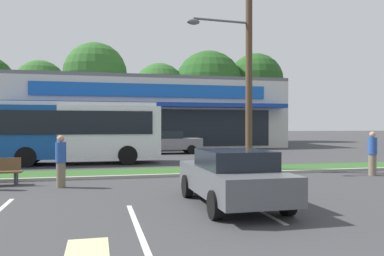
{
  "coord_description": "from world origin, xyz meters",
  "views": [
    {
      "loc": [
        -2.09,
        -2.55,
        2.06
      ],
      "look_at": [
        2.9,
        18.1,
        1.9
      ],
      "focal_mm": 36.73,
      "sensor_mm": 36.0,
      "label": 1
    }
  ],
  "objects": [
    {
      "name": "curb_lip",
      "position": [
        0.0,
        12.78,
        0.06
      ],
      "size": [
        56.0,
        0.24,
        0.12
      ],
      "primitive_type": "cube",
      "color": "#99968C",
      "rests_on": "ground_plane"
    },
    {
      "name": "tree_far_right",
      "position": [
        17.28,
        43.48,
        7.6
      ],
      "size": [
        6.86,
        6.86,
        11.05
      ],
      "color": "#473323",
      "rests_on": "ground_plane"
    },
    {
      "name": "tree_right",
      "position": [
        11.1,
        43.34,
        6.92
      ],
      "size": [
        8.27,
        8.27,
        11.06
      ],
      "color": "#473323",
      "rests_on": "ground_plane"
    },
    {
      "name": "pedestrian_by_pole",
      "position": [
        -3.26,
        11.02,
        0.87
      ],
      "size": [
        0.35,
        0.35,
        1.73
      ],
      "rotation": [
        0.0,
        0.0,
        2.26
      ],
      "color": "#726651",
      "rests_on": "ground_plane"
    },
    {
      "name": "parking_stripe_2",
      "position": [
        1.7,
        7.21,
        0.0
      ],
      "size": [
        0.12,
        4.8,
        0.01
      ],
      "primitive_type": "cube",
      "color": "silver",
      "rests_on": "ground_plane"
    },
    {
      "name": "car_1",
      "position": [
        3.0,
        25.4,
        0.82
      ],
      "size": [
        4.42,
        2.02,
        1.61
      ],
      "color": "slate",
      "rests_on": "ground_plane"
    },
    {
      "name": "utility_pole",
      "position": [
        4.31,
        13.8,
        4.92
      ],
      "size": [
        3.03,
        2.4,
        9.15
      ],
      "color": "#4C3826",
      "rests_on": "ground_plane"
    },
    {
      "name": "parking_stripe_1",
      "position": [
        -1.31,
        5.16,
        0.0
      ],
      "size": [
        0.12,
        4.8,
        0.01
      ],
      "primitive_type": "cube",
      "color": "silver",
      "rests_on": "ground_plane"
    },
    {
      "name": "grass_median",
      "position": [
        0.0,
        14.0,
        0.06
      ],
      "size": [
        56.0,
        2.2,
        0.12
      ],
      "primitive_type": "cube",
      "color": "#2D5B23",
      "rests_on": "ground_plane"
    },
    {
      "name": "pedestrian_far",
      "position": [
        8.82,
        11.25,
        0.9
      ],
      "size": [
        0.36,
        0.36,
        1.79
      ],
      "rotation": [
        0.0,
        0.0,
        3.14
      ],
      "color": "#726651",
      "rests_on": "ground_plane"
    },
    {
      "name": "car_0",
      "position": [
        1.26,
        6.94,
        0.75
      ],
      "size": [
        1.93,
        4.41,
        1.43
      ],
      "rotation": [
        0.0,
        0.0,
        1.57
      ],
      "color": "#515459",
      "rests_on": "ground_plane"
    },
    {
      "name": "storefront_building",
      "position": [
        2.53,
        36.89,
        3.17
      ],
      "size": [
        24.59,
        15.11,
        6.33
      ],
      "color": "beige",
      "rests_on": "ground_plane"
    },
    {
      "name": "lot_arrow",
      "position": [
        -2.25,
        3.99,
        0.0
      ],
      "size": [
        0.7,
        1.6,
        0.01
      ],
      "primitive_type": "cube",
      "color": "beige",
      "rests_on": "ground_plane"
    },
    {
      "name": "tree_mid_right",
      "position": [
        5.18,
        43.98,
        6.3
      ],
      "size": [
        6.28,
        6.28,
        9.46
      ],
      "color": "#473323",
      "rests_on": "ground_plane"
    },
    {
      "name": "city_bus",
      "position": [
        -4.6,
        19.09,
        1.76
      ],
      "size": [
        11.64,
        2.73,
        3.25
      ],
      "rotation": [
        0.0,
        0.0,
        -0.01
      ],
      "color": "#144793",
      "rests_on": "ground_plane"
    },
    {
      "name": "tree_mid_left",
      "position": [
        -8.32,
        44.24,
        6.42
      ],
      "size": [
        5.78,
        5.78,
        9.33
      ],
      "color": "#473323",
      "rests_on": "ground_plane"
    },
    {
      "name": "tree_mid",
      "position": [
        -2.32,
        45.4,
        8.08
      ],
      "size": [
        7.5,
        7.5,
        11.84
      ],
      "color": "#473323",
      "rests_on": "ground_plane"
    }
  ]
}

